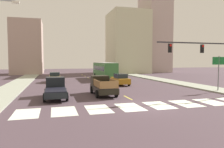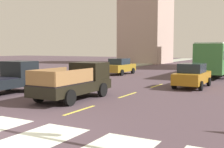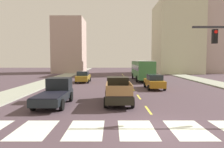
% 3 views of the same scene
% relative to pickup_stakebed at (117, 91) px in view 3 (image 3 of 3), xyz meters
% --- Properties ---
extents(ground_plane, '(160.00, 160.00, 0.00)m').
position_rel_pickup_stakebed_xyz_m(ground_plane, '(2.00, -6.61, -0.94)').
color(ground_plane, '#4A3A42').
extents(sidewalk_right, '(3.38, 110.00, 0.15)m').
position_rel_pickup_stakebed_xyz_m(sidewalk_right, '(14.38, 11.39, -0.86)').
color(sidewalk_right, '#9CA28F').
rests_on(sidewalk_right, ground).
extents(sidewalk_left, '(3.38, 110.00, 0.15)m').
position_rel_pickup_stakebed_xyz_m(sidewalk_left, '(-10.38, 11.39, -0.86)').
color(sidewalk_left, '#9CA28F').
rests_on(sidewalk_left, ground).
extents(crosswalk_stripe_1, '(1.80, 3.01, 0.01)m').
position_rel_pickup_stakebed_xyz_m(crosswalk_stripe_1, '(-4.37, -6.61, -0.93)').
color(crosswalk_stripe_1, silver).
rests_on(crosswalk_stripe_1, ground).
extents(crosswalk_stripe_2, '(1.80, 3.01, 0.01)m').
position_rel_pickup_stakebed_xyz_m(crosswalk_stripe_2, '(-1.82, -6.61, -0.93)').
color(crosswalk_stripe_2, silver).
rests_on(crosswalk_stripe_2, ground).
extents(crosswalk_stripe_3, '(1.80, 3.01, 0.01)m').
position_rel_pickup_stakebed_xyz_m(crosswalk_stripe_3, '(0.72, -6.61, -0.93)').
color(crosswalk_stripe_3, silver).
rests_on(crosswalk_stripe_3, ground).
extents(crosswalk_stripe_4, '(1.80, 3.01, 0.01)m').
position_rel_pickup_stakebed_xyz_m(crosswalk_stripe_4, '(3.27, -6.61, -0.93)').
color(crosswalk_stripe_4, silver).
rests_on(crosswalk_stripe_4, ground).
extents(lane_dash_0, '(0.16, 2.40, 0.01)m').
position_rel_pickup_stakebed_xyz_m(lane_dash_0, '(2.00, -2.61, -0.93)').
color(lane_dash_0, yellow).
rests_on(lane_dash_0, ground).
extents(lane_dash_1, '(0.16, 2.40, 0.01)m').
position_rel_pickup_stakebed_xyz_m(lane_dash_1, '(2.00, 2.39, -0.93)').
color(lane_dash_1, yellow).
rests_on(lane_dash_1, ground).
extents(lane_dash_2, '(0.16, 2.40, 0.01)m').
position_rel_pickup_stakebed_xyz_m(lane_dash_2, '(2.00, 7.39, -0.93)').
color(lane_dash_2, yellow).
rests_on(lane_dash_2, ground).
extents(lane_dash_3, '(0.16, 2.40, 0.01)m').
position_rel_pickup_stakebed_xyz_m(lane_dash_3, '(2.00, 12.39, -0.93)').
color(lane_dash_3, yellow).
rests_on(lane_dash_3, ground).
extents(lane_dash_4, '(0.16, 2.40, 0.01)m').
position_rel_pickup_stakebed_xyz_m(lane_dash_4, '(2.00, 17.39, -0.93)').
color(lane_dash_4, yellow).
rests_on(lane_dash_4, ground).
extents(lane_dash_5, '(0.16, 2.40, 0.01)m').
position_rel_pickup_stakebed_xyz_m(lane_dash_5, '(2.00, 22.39, -0.93)').
color(lane_dash_5, yellow).
rests_on(lane_dash_5, ground).
extents(lane_dash_6, '(0.16, 2.40, 0.01)m').
position_rel_pickup_stakebed_xyz_m(lane_dash_6, '(2.00, 27.39, -0.93)').
color(lane_dash_6, yellow).
rests_on(lane_dash_6, ground).
extents(lane_dash_7, '(0.16, 2.40, 0.01)m').
position_rel_pickup_stakebed_xyz_m(lane_dash_7, '(2.00, 32.39, -0.93)').
color(lane_dash_7, yellow).
rests_on(lane_dash_7, ground).
extents(pickup_stakebed, '(2.18, 5.20, 1.96)m').
position_rel_pickup_stakebed_xyz_m(pickup_stakebed, '(0.00, 0.00, 0.00)').
color(pickup_stakebed, black).
rests_on(pickup_stakebed, ground).
extents(pickup_dark, '(2.18, 5.20, 1.96)m').
position_rel_pickup_stakebed_xyz_m(pickup_dark, '(-4.90, -0.72, -0.02)').
color(pickup_dark, black).
rests_on(pickup_dark, ground).
extents(city_bus, '(2.72, 10.80, 3.32)m').
position_rel_pickup_stakebed_xyz_m(city_bus, '(4.57, 18.10, 1.02)').
color(city_bus, '#38753B').
rests_on(city_bus, ground).
extents(sedan_near_right, '(2.02, 4.40, 1.72)m').
position_rel_pickup_stakebed_xyz_m(sedan_near_right, '(4.53, 7.71, -0.08)').
color(sedan_near_right, '#A87019').
rests_on(sedan_near_right, ground).
extents(sedan_near_left, '(2.02, 4.40, 1.72)m').
position_rel_pickup_stakebed_xyz_m(sedan_near_left, '(-4.92, 14.79, -0.08)').
color(sedan_near_left, olive).
rests_on(sedan_near_left, ground).
extents(tower_tall_centre, '(7.40, 10.25, 29.10)m').
position_rel_pickup_stakebed_xyz_m(tower_tall_centre, '(26.20, 39.62, 13.61)').
color(tower_tall_centre, '#BBA6A0').
rests_on(tower_tall_centre, ground).
extents(block_mid_left, '(7.89, 9.27, 14.36)m').
position_rel_pickup_stakebed_xyz_m(block_mid_left, '(-11.94, 39.45, 6.24)').
color(block_mid_left, tan).
rests_on(block_mid_left, ground).
extents(block_mid_right, '(10.60, 11.81, 17.87)m').
position_rel_pickup_stakebed_xyz_m(block_mid_right, '(16.23, 37.45, 8.00)').
color(block_mid_right, beige).
rests_on(block_mid_right, ground).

